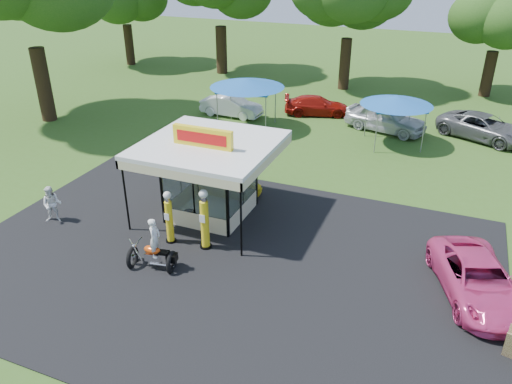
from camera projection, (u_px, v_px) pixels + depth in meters
ground at (199, 290)px, 17.28m from camera, size 120.00×120.00×0.00m
asphalt_apron at (224, 259)px, 18.92m from camera, size 20.00×14.00×0.04m
gas_station_kiosk at (210, 177)px, 21.28m from camera, size 5.40×5.40×4.18m
gas_pump_left at (169, 218)px, 19.54m from camera, size 0.42×0.42×2.26m
gas_pump_right at (205, 221)px, 19.10m from camera, size 0.48×0.48×2.56m
motorcycle at (154, 249)px, 18.05m from camera, size 1.90×1.15×2.17m
spare_tires at (190, 217)px, 21.10m from camera, size 0.89×0.70×0.71m
kiosk_car at (233, 184)px, 23.68m from camera, size 2.82×1.13×0.96m
pink_sedan at (478, 279)px, 16.70m from camera, size 3.82×5.35×1.35m
spectator_west at (52, 204)px, 21.13m from camera, size 1.00×0.93×1.64m
bg_car_a at (231, 106)px, 34.10m from camera, size 4.30×1.61×1.40m
bg_car_b at (317, 106)px, 34.38m from camera, size 4.79×3.08×1.29m
bg_car_c at (386, 118)px, 31.33m from camera, size 5.43×3.32×1.73m
bg_car_d at (484, 127)px, 30.08m from camera, size 5.95×4.57×1.50m
tent_west at (247, 83)px, 30.79m from camera, size 4.64×4.64×3.25m
tent_east at (397, 101)px, 28.51m from camera, size 4.13×4.13×2.88m
oak_far_d at (501, 14)px, 36.15m from camera, size 7.94×7.94×9.45m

